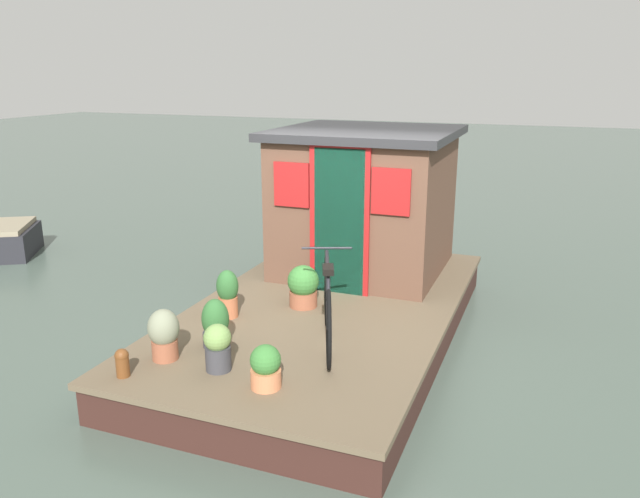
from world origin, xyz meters
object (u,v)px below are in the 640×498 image
(bicycle, at_px, (328,305))
(potted_plant_rosemary, at_px, (303,286))
(mooring_bollard, at_px, (122,362))
(potted_plant_mint, at_px, (228,293))
(potted_plant_ivy, at_px, (266,367))
(potted_plant_thyme, at_px, (164,334))
(potted_plant_sage, at_px, (218,347))
(houseboat_cabin, at_px, (365,200))
(potted_plant_lavender, at_px, (216,324))

(bicycle, relative_size, potted_plant_rosemary, 3.35)
(potted_plant_rosemary, xyz_separation_m, mooring_bollard, (-2.09, 0.81, -0.10))
(potted_plant_mint, bearing_deg, potted_plant_rosemary, -47.62)
(potted_plant_ivy, xyz_separation_m, potted_plant_rosemary, (1.81, 0.42, 0.05))
(potted_plant_ivy, xyz_separation_m, potted_plant_thyme, (0.14, 1.09, 0.06))
(potted_plant_ivy, distance_m, potted_plant_mint, 1.63)
(potted_plant_thyme, relative_size, potted_plant_sage, 1.12)
(houseboat_cabin, xyz_separation_m, potted_plant_rosemary, (-1.55, 0.22, -0.69))
(potted_plant_thyme, height_order, potted_plant_sage, potted_plant_thyme)
(houseboat_cabin, distance_m, potted_plant_rosemary, 1.71)
(bicycle, bearing_deg, potted_plant_lavender, 114.71)
(potted_plant_mint, bearing_deg, potted_plant_lavender, -159.68)
(potted_plant_rosemary, height_order, potted_plant_lavender, potted_plant_lavender)
(potted_plant_sage, bearing_deg, potted_plant_ivy, -104.00)
(houseboat_cabin, bearing_deg, mooring_bollard, 164.22)
(potted_plant_rosemary, height_order, potted_plant_mint, potted_plant_mint)
(potted_plant_mint, relative_size, mooring_bollard, 2.04)
(potted_plant_mint, bearing_deg, bicycle, -101.43)
(potted_plant_ivy, distance_m, potted_plant_thyme, 1.10)
(houseboat_cabin, distance_m, potted_plant_sage, 3.33)
(potted_plant_mint, relative_size, potted_plant_lavender, 1.10)
(potted_plant_sage, bearing_deg, potted_plant_thyme, 88.67)
(potted_plant_lavender, xyz_separation_m, mooring_bollard, (-0.82, 0.44, -0.09))
(potted_plant_ivy, bearing_deg, houseboat_cabin, 3.42)
(houseboat_cabin, relative_size, potted_plant_mint, 4.21)
(potted_plant_thyme, bearing_deg, potted_plant_lavender, -36.00)
(potted_plant_ivy, bearing_deg, bicycle, -9.85)
(bicycle, relative_size, mooring_bollard, 6.19)
(bicycle, bearing_deg, potted_plant_thyme, 124.01)
(bicycle, bearing_deg, potted_plant_sage, 141.05)
(houseboat_cabin, relative_size, potted_plant_sage, 5.11)
(potted_plant_thyme, bearing_deg, potted_plant_rosemary, -21.75)
(potted_plant_rosemary, bearing_deg, bicycle, -144.04)
(potted_plant_ivy, height_order, potted_plant_mint, potted_plant_mint)
(potted_plant_rosemary, bearing_deg, potted_plant_thyme, 158.25)
(potted_plant_lavender, bearing_deg, potted_plant_thyme, 144.00)
(potted_plant_ivy, relative_size, potted_plant_lavender, 0.79)
(potted_plant_sage, relative_size, mooring_bollard, 1.68)
(potted_plant_thyme, bearing_deg, potted_plant_mint, -2.05)
(potted_plant_mint, relative_size, potted_plant_sage, 1.22)
(potted_plant_thyme, bearing_deg, houseboat_cabin, -15.38)
(potted_plant_ivy, xyz_separation_m, potted_plant_lavender, (0.55, 0.79, 0.04))
(houseboat_cabin, height_order, potted_plant_thyme, houseboat_cabin)
(potted_plant_lavender, bearing_deg, potted_plant_ivy, -124.78)
(houseboat_cabin, relative_size, potted_plant_rosemary, 4.64)
(potted_plant_ivy, height_order, potted_plant_lavender, potted_plant_lavender)
(bicycle, height_order, potted_plant_lavender, bicycle)
(potted_plant_rosemary, relative_size, mooring_bollard, 1.85)
(potted_plant_thyme, relative_size, potted_plant_lavender, 1.01)
(bicycle, xyz_separation_m, potted_plant_rosemary, (0.82, 0.59, -0.15))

